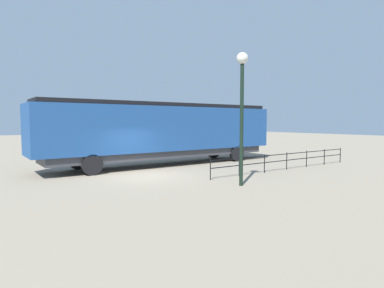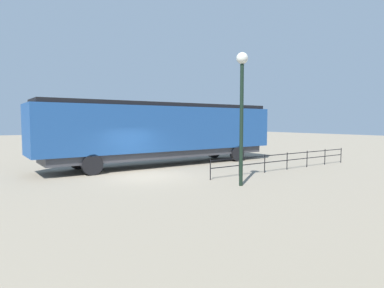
% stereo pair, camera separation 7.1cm
% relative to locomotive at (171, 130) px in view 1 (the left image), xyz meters
% --- Properties ---
extents(ground_plane, '(120.00, 120.00, 0.00)m').
position_rel_locomotive_xyz_m(ground_plane, '(3.21, -3.47, -2.23)').
color(ground_plane, gray).
extents(locomotive, '(2.88, 15.99, 3.95)m').
position_rel_locomotive_xyz_m(locomotive, '(0.00, 0.00, 0.00)').
color(locomotive, navy).
rests_on(locomotive, ground_plane).
extents(lamp_post, '(0.50, 0.50, 5.72)m').
position_rel_locomotive_xyz_m(lamp_post, '(7.75, -1.17, 1.76)').
color(lamp_post, black).
rests_on(lamp_post, ground_plane).
extents(platform_fence, '(0.05, 11.36, 1.00)m').
position_rel_locomotive_xyz_m(platform_fence, '(5.90, 4.26, -1.57)').
color(platform_fence, black).
rests_on(platform_fence, ground_plane).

